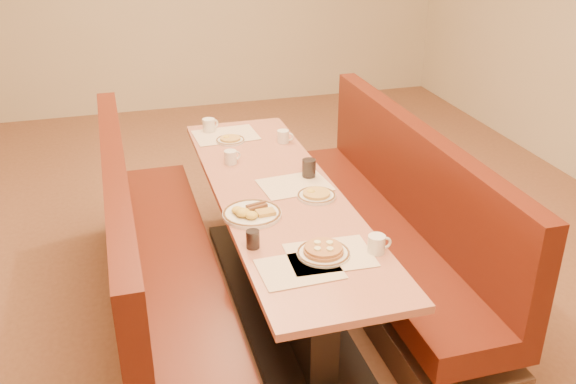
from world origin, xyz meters
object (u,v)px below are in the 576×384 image
object	(u,v)px
pancake_plate	(323,252)
coffee_mug_c	(284,136)
diner_table	(278,248)
soda_tumbler_mid	(309,169)
coffee_mug_d	(209,125)
soda_tumbler_near	(253,239)
coffee_mug_a	(377,244)
booth_right	(390,233)
coffee_mug_b	(231,157)
eggs_plate	(251,213)
booth_left	(155,268)

from	to	relation	value
pancake_plate	coffee_mug_c	distance (m)	1.49
diner_table	soda_tumbler_mid	world-z (taller)	soda_tumbler_mid
coffee_mug_d	soda_tumbler_near	bearing A→B (deg)	-115.53
diner_table	coffee_mug_a	distance (m)	0.93
diner_table	booth_right	bearing A→B (deg)	0.00
diner_table	coffee_mug_c	distance (m)	0.89
coffee_mug_c	soda_tumbler_mid	bearing A→B (deg)	-67.28
coffee_mug_a	coffee_mug_c	distance (m)	1.52
coffee_mug_b	coffee_mug_c	world-z (taller)	same
booth_right	eggs_plate	distance (m)	1.06
soda_tumbler_mid	soda_tumbler_near	bearing A→B (deg)	-125.81
coffee_mug_b	soda_tumbler_mid	xyz separation A→B (m)	(0.41, -0.34, 0.01)
eggs_plate	coffee_mug_c	xyz separation A→B (m)	(0.46, 0.99, 0.03)
booth_left	coffee_mug_b	size ratio (longest dim) A/B	22.40
booth_left	soda_tumbler_mid	xyz separation A→B (m)	(0.97, 0.15, 0.45)
booth_right	coffee_mug_b	distance (m)	1.12
coffee_mug_c	soda_tumbler_near	distance (m)	1.41
eggs_plate	coffee_mug_d	distance (m)	1.35
booth_left	coffee_mug_c	xyz separation A→B (m)	(0.98, 0.75, 0.43)
booth_right	soda_tumbler_near	distance (m)	1.24
booth_right	coffee_mug_a	size ratio (longest dim) A/B	20.81
coffee_mug_b	soda_tumbler_mid	size ratio (longest dim) A/B	0.98
diner_table	eggs_plate	bearing A→B (deg)	-130.61
pancake_plate	soda_tumbler_mid	bearing A→B (deg)	76.63
eggs_plate	booth_left	bearing A→B (deg)	154.45
booth_right	coffee_mug_b	size ratio (longest dim) A/B	22.40
soda_tumbler_near	diner_table	bearing A→B (deg)	63.72
coffee_mug_b	soda_tumbler_mid	distance (m)	0.53
pancake_plate	soda_tumbler_mid	world-z (taller)	soda_tumbler_mid
booth_left	booth_right	xyz separation A→B (m)	(1.46, 0.00, 0.00)
booth_right	pancake_plate	size ratio (longest dim) A/B	9.69
soda_tumbler_mid	coffee_mug_d	bearing A→B (deg)	114.93
coffee_mug_c	soda_tumbler_near	world-z (taller)	soda_tumbler_near
soda_tumbler_near	soda_tumbler_mid	bearing A→B (deg)	54.19
diner_table	booth_left	distance (m)	0.73
booth_left	soda_tumbler_mid	world-z (taller)	booth_left
coffee_mug_a	coffee_mug_c	xyz separation A→B (m)	(-0.04, 1.52, -0.00)
coffee_mug_b	diner_table	bearing A→B (deg)	-87.52
booth_right	coffee_mug_b	xyz separation A→B (m)	(-0.91, 0.49, 0.43)
pancake_plate	soda_tumbler_mid	xyz separation A→B (m)	(0.21, 0.88, 0.04)
booth_left	soda_tumbler_mid	bearing A→B (deg)	8.72
booth_left	coffee_mug_d	world-z (taller)	booth_left
coffee_mug_c	coffee_mug_d	bearing A→B (deg)	165.47
booth_right	coffee_mug_a	distance (m)	1.00
booth_left	eggs_plate	world-z (taller)	booth_left
diner_table	soda_tumbler_mid	distance (m)	0.51
coffee_mug_d	soda_tumbler_mid	size ratio (longest dim) A/B	1.05
coffee_mug_d	diner_table	bearing A→B (deg)	-102.39
pancake_plate	coffee_mug_c	size ratio (longest dim) A/B	2.35
pancake_plate	coffee_mug_d	world-z (taller)	coffee_mug_d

